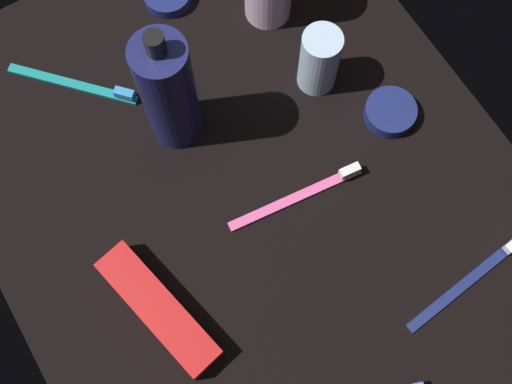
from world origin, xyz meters
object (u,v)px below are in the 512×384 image
toothbrush_navy (473,277)px  cream_tin_right (390,112)px  toothbrush_pink (303,193)px  lotion_bottle (168,92)px  toothpaste_box_red (159,309)px  deodorant_stick (319,60)px  toothbrush_teal (80,85)px

toothbrush_navy → cream_tin_right: size_ratio=2.70×
toothbrush_pink → lotion_bottle: bearing=-151.8°
toothbrush_pink → toothpaste_box_red: bearing=-81.3°
deodorant_stick → cream_tin_right: deodorant_stick is taller
toothbrush_teal → toothbrush_pink: bearing=31.2°
toothbrush_navy → cream_tin_right: (-22.78, 3.78, 0.41)cm
toothbrush_teal → toothpaste_box_red: 31.88cm
deodorant_stick → toothbrush_teal: size_ratio=0.71×
deodorant_stick → cream_tin_right: 11.49cm
toothbrush_navy → toothbrush_pink: bearing=-149.0°
toothbrush_pink → toothbrush_teal: (-28.04, -16.99, 0.00)cm
toothbrush_navy → toothpaste_box_red: size_ratio=1.02×
toothbrush_pink → toothpaste_box_red: toothpaste_box_red is taller
lotion_bottle → toothpaste_box_red: 25.23cm
toothpaste_box_red → cream_tin_right: 38.27cm
toothbrush_navy → toothbrush_teal: 55.44cm
toothbrush_pink → toothbrush_teal: 32.78cm
lotion_bottle → toothbrush_navy: size_ratio=1.20×
lotion_bottle → deodorant_stick: size_ratio=2.16×
deodorant_stick → toothbrush_pink: 16.92cm
deodorant_stick → toothbrush_navy: size_ratio=0.55×
toothbrush_teal → lotion_bottle: bearing=35.1°
deodorant_stick → toothbrush_navy: deodorant_stick is taller
toothbrush_pink → cream_tin_right: same height
lotion_bottle → toothbrush_navy: lotion_bottle is taller
toothbrush_pink → cream_tin_right: 15.80cm
toothbrush_pink → toothbrush_navy: 22.66cm
toothbrush_navy → toothbrush_teal: same height
toothbrush_pink → toothbrush_teal: bearing=-148.8°
lotion_bottle → deodorant_stick: bearing=79.1°
toothbrush_teal → toothbrush_navy: bearing=31.1°
deodorant_stick → toothpaste_box_red: (16.16, -32.44, -3.40)cm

